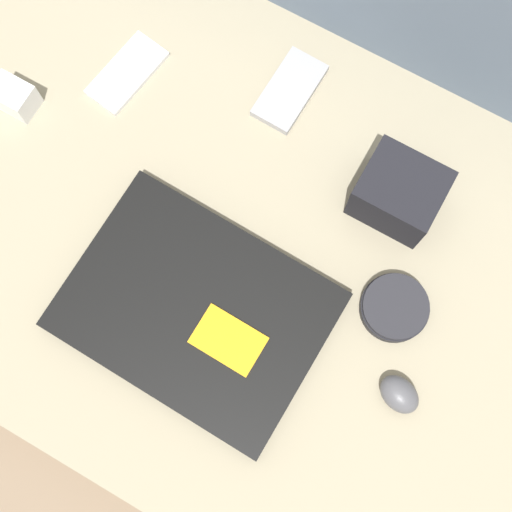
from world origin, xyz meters
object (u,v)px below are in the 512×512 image
at_px(speaker_puck, 395,307).
at_px(charger_brick, 15,97).
at_px(camera_pouch, 399,193).
at_px(phone_small, 290,90).
at_px(phone_silver, 127,73).
at_px(laptop, 196,311).
at_px(computer_mouse, 399,394).

relative_size(speaker_puck, charger_brick, 1.65).
distance_m(speaker_puck, camera_pouch, 0.15).
bearing_deg(phone_small, phone_silver, -155.80).
height_order(speaker_puck, charger_brick, charger_brick).
height_order(camera_pouch, charger_brick, camera_pouch).
height_order(phone_silver, phone_small, phone_small).
distance_m(laptop, computer_mouse, 0.29).
relative_size(laptop, speaker_puck, 3.72).
distance_m(computer_mouse, charger_brick, 0.68).
bearing_deg(laptop, phone_silver, 138.10).
xyz_separation_m(speaker_puck, camera_pouch, (-0.07, 0.14, 0.03)).
bearing_deg(camera_pouch, computer_mouse, -62.05).
xyz_separation_m(phone_silver, phone_small, (0.22, 0.09, 0.00)).
distance_m(phone_small, charger_brick, 0.40).
distance_m(speaker_puck, charger_brick, 0.61).
distance_m(laptop, phone_silver, 0.37).
bearing_deg(computer_mouse, speaker_puck, 135.47).
distance_m(laptop, speaker_puck, 0.27).
height_order(computer_mouse, phone_small, computer_mouse).
distance_m(phone_silver, charger_brick, 0.16).
bearing_deg(computer_mouse, camera_pouch, 133.92).
bearing_deg(charger_brick, computer_mouse, -8.70).
bearing_deg(camera_pouch, charger_brick, -166.22).
bearing_deg(phone_small, laptop, -80.58).
relative_size(laptop, computer_mouse, 5.27).
bearing_deg(speaker_puck, computer_mouse, -60.50).
xyz_separation_m(computer_mouse, phone_silver, (-0.56, 0.22, -0.01)).
height_order(phone_small, charger_brick, charger_brick).
height_order(computer_mouse, camera_pouch, camera_pouch).
relative_size(speaker_puck, phone_silver, 0.71).
bearing_deg(speaker_puck, phone_silver, 166.50).
relative_size(speaker_puck, phone_small, 0.75).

